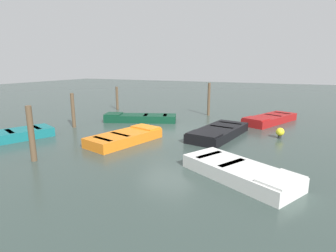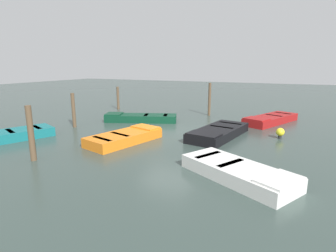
% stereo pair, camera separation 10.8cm
% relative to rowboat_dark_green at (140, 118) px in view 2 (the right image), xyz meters
% --- Properties ---
extents(ground_plane, '(80.00, 80.00, 0.00)m').
position_rel_rowboat_dark_green_xyz_m(ground_plane, '(2.61, -1.80, -0.22)').
color(ground_plane, '#33423D').
extents(rowboat_dark_green, '(4.17, 2.48, 0.46)m').
position_rel_rowboat_dark_green_xyz_m(rowboat_dark_green, '(0.00, 0.00, 0.00)').
color(rowboat_dark_green, '#0C3823').
rests_on(rowboat_dark_green, ground_plane).
extents(rowboat_white, '(3.59, 2.76, 0.46)m').
position_rel_rowboat_dark_green_xyz_m(rowboat_white, '(6.69, -5.76, 0.00)').
color(rowboat_white, silver).
rests_on(rowboat_white, ground_plane).
extents(rowboat_black, '(2.08, 3.96, 0.46)m').
position_rel_rowboat_dark_green_xyz_m(rowboat_black, '(4.97, -1.43, 0.00)').
color(rowboat_black, black).
rests_on(rowboat_black, ground_plane).
extents(rowboat_orange, '(2.15, 3.51, 0.46)m').
position_rel_rowboat_dark_green_xyz_m(rowboat_orange, '(1.62, -3.96, 0.00)').
color(rowboat_orange, orange).
rests_on(rowboat_orange, ground_plane).
extents(rowboat_teal, '(2.71, 4.18, 0.46)m').
position_rel_rowboat_dark_green_xyz_m(rowboat_teal, '(-3.23, -6.10, 0.00)').
color(rowboat_teal, '#14666B').
rests_on(rowboat_teal, ground_plane).
extents(rowboat_red, '(2.73, 4.09, 0.46)m').
position_rel_rowboat_dark_green_xyz_m(rowboat_red, '(6.84, 2.77, 0.00)').
color(rowboat_red, maroon).
rests_on(rowboat_red, ground_plane).
extents(mooring_piling_mid_left, '(0.17, 0.17, 2.09)m').
position_rel_rowboat_dark_green_xyz_m(mooring_piling_mid_left, '(3.02, 3.55, 0.83)').
color(mooring_piling_mid_left, brown).
rests_on(mooring_piling_mid_left, ground_plane).
extents(mooring_piling_near_right, '(0.18, 0.18, 1.78)m').
position_rel_rowboat_dark_green_xyz_m(mooring_piling_near_right, '(-2.38, -2.73, 0.68)').
color(mooring_piling_near_right, brown).
rests_on(mooring_piling_near_right, ground_plane).
extents(mooring_piling_far_right, '(0.20, 0.20, 1.90)m').
position_rel_rowboat_dark_green_xyz_m(mooring_piling_far_right, '(0.07, -7.19, 0.73)').
color(mooring_piling_far_right, brown).
rests_on(mooring_piling_far_right, ground_plane).
extents(mooring_piling_far_left, '(0.17, 0.17, 1.65)m').
position_rel_rowboat_dark_green_xyz_m(mooring_piling_far_left, '(-3.74, 3.10, 0.61)').
color(mooring_piling_far_left, brown).
rests_on(mooring_piling_far_left, ground_plane).
extents(marker_buoy, '(0.36, 0.36, 0.48)m').
position_rel_rowboat_dark_green_xyz_m(marker_buoy, '(7.52, -0.56, 0.07)').
color(marker_buoy, '#262626').
rests_on(marker_buoy, ground_plane).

